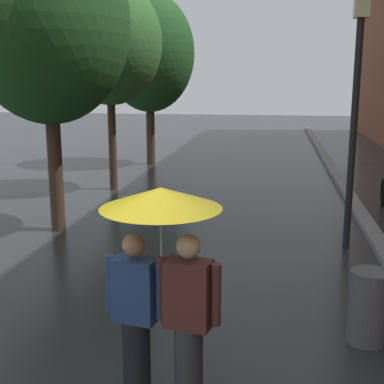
# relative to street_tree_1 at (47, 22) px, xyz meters

# --- Properties ---
(kerb_strip) EXTENTS (0.30, 36.00, 0.12)m
(kerb_strip) POSITION_rel_street_tree_1_xyz_m (6.11, 4.11, -3.90)
(kerb_strip) COLOR slate
(kerb_strip) RESTS_ON ground
(street_tree_1) EXTENTS (3.05, 3.05, 5.85)m
(street_tree_1) POSITION_rel_street_tree_1_xyz_m (0.00, 0.00, 0.00)
(street_tree_1) COLOR #473323
(street_tree_1) RESTS_ON ground
(street_tree_2) EXTENTS (2.73, 2.73, 5.45)m
(street_tree_2) POSITION_rel_street_tree_1_xyz_m (-0.09, 3.91, -0.12)
(street_tree_2) COLOR #473323
(street_tree_2) RESTS_ON ground
(street_tree_3) EXTENTS (3.06, 3.06, 5.77)m
(street_tree_3) POSITION_rel_street_tree_1_xyz_m (-0.07, 8.20, -0.18)
(street_tree_3) COLOR #473323
(street_tree_3) RESTS_ON ground
(couple_under_umbrella) EXTENTS (1.09, 1.06, 2.04)m
(couple_under_umbrella) POSITION_rel_street_tree_1_xyz_m (3.24, -5.19, -2.63)
(couple_under_umbrella) COLOR black
(couple_under_umbrella) RESTS_ON ground
(street_lamp_post) EXTENTS (0.24, 0.24, 4.23)m
(street_lamp_post) POSITION_rel_street_tree_1_xyz_m (5.51, -0.27, -1.48)
(street_lamp_post) COLOR black
(street_lamp_post) RESTS_ON ground
(litter_bin) EXTENTS (0.44, 0.44, 0.85)m
(litter_bin) POSITION_rel_street_tree_1_xyz_m (5.29, -3.70, -3.53)
(litter_bin) COLOR #4C4C51
(litter_bin) RESTS_ON ground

